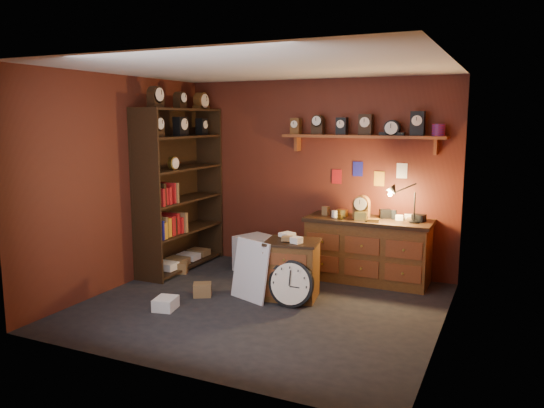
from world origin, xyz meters
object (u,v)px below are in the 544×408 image
at_px(workbench, 368,246).
at_px(shelving_unit, 178,182).
at_px(low_cabinet, 292,267).
at_px(big_round_clock, 291,284).

bearing_deg(workbench, shelving_unit, -169.48).
bearing_deg(shelving_unit, low_cabinet, -15.66).
bearing_deg(big_round_clock, shelving_unit, 158.40).
bearing_deg(shelving_unit, big_round_clock, -21.60).
relative_size(workbench, low_cabinet, 2.06).
bearing_deg(low_cabinet, big_round_clock, -79.97).
distance_m(shelving_unit, low_cabinet, 2.26).
distance_m(workbench, low_cabinet, 1.24).
xyz_separation_m(shelving_unit, low_cabinet, (2.01, -0.56, -0.86)).
relative_size(shelving_unit, low_cabinet, 3.21).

